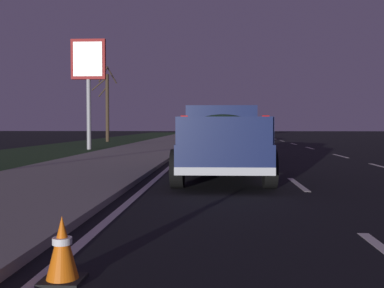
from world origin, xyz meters
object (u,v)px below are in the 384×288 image
object	(u,v)px
sedan_blue	(223,134)
pickup_truck	(221,140)
traffic_cone_near	(62,250)
bare_tree_far	(107,105)
gas_price_sign	(88,68)
sedan_white	(226,139)

from	to	relation	value
sedan_blue	pickup_truck	bearing A→B (deg)	179.32
sedan_blue	traffic_cone_near	distance (m)	26.14
sedan_blue	bare_tree_far	size ratio (longest dim) A/B	0.72
pickup_truck	bare_tree_far	bearing A→B (deg)	19.97
pickup_truck	gas_price_sign	xyz separation A→B (m)	(13.33, 7.24, 3.52)
bare_tree_far	sedan_white	bearing A→B (deg)	-153.30
sedan_blue	gas_price_sign	size ratio (longest dim) A/B	0.73
sedan_blue	sedan_white	bearing A→B (deg)	180.00
sedan_blue	bare_tree_far	bearing A→B (deg)	53.61
bare_tree_far	traffic_cone_near	size ratio (longest dim) A/B	10.52
sedan_white	sedan_blue	bearing A→B (deg)	-0.00
pickup_truck	sedan_blue	world-z (taller)	pickup_truck
bare_tree_far	traffic_cone_near	xyz separation A→B (m)	(-32.93, -7.66, -2.71)
gas_price_sign	traffic_cone_near	distance (m)	22.45
bare_tree_far	traffic_cone_near	distance (m)	33.92
bare_tree_far	pickup_truck	bearing A→B (deg)	-160.03
pickup_truck	sedan_blue	xyz separation A→B (m)	(18.14, -0.22, -0.20)
gas_price_sign	traffic_cone_near	size ratio (longest dim) A/B	10.45
gas_price_sign	bare_tree_far	size ratio (longest dim) A/B	0.99
pickup_truck	gas_price_sign	distance (m)	15.58
gas_price_sign	sedan_white	bearing A→B (deg)	-132.45
pickup_truck	gas_price_sign	bearing A→B (deg)	28.52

